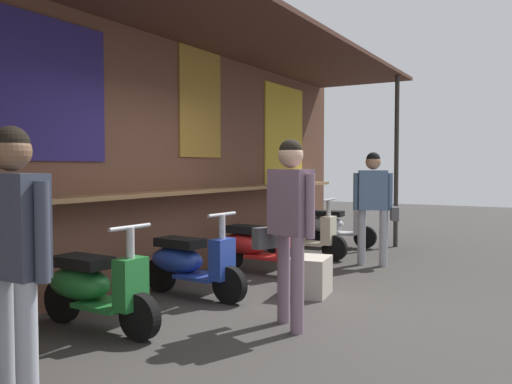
{
  "coord_description": "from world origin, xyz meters",
  "views": [
    {
      "loc": [
        -4.73,
        -2.55,
        1.46
      ],
      "look_at": [
        1.76,
        1.24,
        1.1
      ],
      "focal_mm": 37.13,
      "sensor_mm": 36.0,
      "label": 1
    }
  ],
  "objects_px": {
    "scooter_red": "(255,245)",
    "scooter_cream": "(300,234)",
    "scooter_silver": "(334,225)",
    "shopper_browsing": "(374,197)",
    "scooter_green": "(92,286)",
    "shopper_with_handbag": "(289,213)",
    "shopper_passing": "(11,242)",
    "scooter_blue": "(188,262)",
    "merchandise_crate": "(310,276)"
  },
  "relations": [
    {
      "from": "shopper_browsing",
      "to": "merchandise_crate",
      "type": "xyz_separation_m",
      "value": [
        -2.13,
        0.06,
        -0.8
      ]
    },
    {
      "from": "scooter_green",
      "to": "shopper_with_handbag",
      "type": "xyz_separation_m",
      "value": [
        0.95,
        -1.49,
        0.66
      ]
    },
    {
      "from": "shopper_with_handbag",
      "to": "scooter_blue",
      "type": "bearing_deg",
      "value": -86.17
    },
    {
      "from": "shopper_with_handbag",
      "to": "shopper_passing",
      "type": "bearing_deg",
      "value": 7.26
    },
    {
      "from": "scooter_silver",
      "to": "scooter_green",
      "type": "bearing_deg",
      "value": -93.34
    },
    {
      "from": "scooter_silver",
      "to": "shopper_with_handbag",
      "type": "height_order",
      "value": "shopper_with_handbag"
    },
    {
      "from": "scooter_blue",
      "to": "shopper_browsing",
      "type": "relative_size",
      "value": 0.84
    },
    {
      "from": "scooter_green",
      "to": "merchandise_crate",
      "type": "distance_m",
      "value": 2.45
    },
    {
      "from": "scooter_blue",
      "to": "scooter_green",
      "type": "bearing_deg",
      "value": -86.43
    },
    {
      "from": "scooter_blue",
      "to": "merchandise_crate",
      "type": "xyz_separation_m",
      "value": [
        0.75,
        -1.16,
        -0.17
      ]
    },
    {
      "from": "scooter_red",
      "to": "shopper_browsing",
      "type": "xyz_separation_m",
      "value": [
        1.4,
        -1.22,
        0.63
      ]
    },
    {
      "from": "scooter_silver",
      "to": "scooter_blue",
      "type": "bearing_deg",
      "value": -93.34
    },
    {
      "from": "scooter_red",
      "to": "scooter_cream",
      "type": "relative_size",
      "value": 1.0
    },
    {
      "from": "scooter_red",
      "to": "shopper_browsing",
      "type": "relative_size",
      "value": 0.84
    },
    {
      "from": "shopper_passing",
      "to": "merchandise_crate",
      "type": "xyz_separation_m",
      "value": [
        3.59,
        -0.23,
        -0.82
      ]
    },
    {
      "from": "scooter_blue",
      "to": "merchandise_crate",
      "type": "relative_size",
      "value": 2.72
    },
    {
      "from": "scooter_blue",
      "to": "scooter_silver",
      "type": "bearing_deg",
      "value": 93.57
    },
    {
      "from": "scooter_cream",
      "to": "merchandise_crate",
      "type": "bearing_deg",
      "value": -62.64
    },
    {
      "from": "scooter_red",
      "to": "scooter_silver",
      "type": "relative_size",
      "value": 1.0
    },
    {
      "from": "scooter_green",
      "to": "shopper_browsing",
      "type": "distance_m",
      "value": 4.5
    },
    {
      "from": "scooter_cream",
      "to": "shopper_with_handbag",
      "type": "xyz_separation_m",
      "value": [
        -3.38,
        -1.49,
        0.66
      ]
    },
    {
      "from": "scooter_green",
      "to": "scooter_silver",
      "type": "xyz_separation_m",
      "value": [
        5.77,
        -0.0,
        0.0
      ]
    },
    {
      "from": "scooter_red",
      "to": "merchandise_crate",
      "type": "bearing_deg",
      "value": -31.45
    },
    {
      "from": "shopper_browsing",
      "to": "shopper_passing",
      "type": "relative_size",
      "value": 0.99
    },
    {
      "from": "scooter_green",
      "to": "scooter_silver",
      "type": "relative_size",
      "value": 1.0
    },
    {
      "from": "scooter_green",
      "to": "shopper_passing",
      "type": "bearing_deg",
      "value": -55.27
    },
    {
      "from": "scooter_green",
      "to": "scooter_cream",
      "type": "distance_m",
      "value": 4.33
    },
    {
      "from": "merchandise_crate",
      "to": "shopper_with_handbag",
      "type": "bearing_deg",
      "value": -164.39
    },
    {
      "from": "scooter_cream",
      "to": "shopper_passing",
      "type": "relative_size",
      "value": 0.83
    },
    {
      "from": "scooter_silver",
      "to": "shopper_browsing",
      "type": "height_order",
      "value": "shopper_browsing"
    },
    {
      "from": "scooter_green",
      "to": "scooter_cream",
      "type": "height_order",
      "value": "same"
    },
    {
      "from": "scooter_red",
      "to": "scooter_cream",
      "type": "xyz_separation_m",
      "value": [
        1.44,
        0.0,
        0.0
      ]
    },
    {
      "from": "scooter_silver",
      "to": "merchandise_crate",
      "type": "distance_m",
      "value": 3.8
    },
    {
      "from": "scooter_red",
      "to": "merchandise_crate",
      "type": "relative_size",
      "value": 2.72
    },
    {
      "from": "shopper_with_handbag",
      "to": "shopper_passing",
      "type": "distance_m",
      "value": 2.45
    },
    {
      "from": "scooter_green",
      "to": "scooter_red",
      "type": "height_order",
      "value": "same"
    },
    {
      "from": "scooter_red",
      "to": "scooter_silver",
      "type": "xyz_separation_m",
      "value": [
        2.88,
        -0.0,
        0.0
      ]
    },
    {
      "from": "scooter_red",
      "to": "shopper_passing",
      "type": "height_order",
      "value": "shopper_passing"
    },
    {
      "from": "scooter_blue",
      "to": "shopper_with_handbag",
      "type": "bearing_deg",
      "value": -13.24
    },
    {
      "from": "merchandise_crate",
      "to": "scooter_cream",
      "type": "bearing_deg",
      "value": 27.98
    },
    {
      "from": "scooter_red",
      "to": "shopper_with_handbag",
      "type": "relative_size",
      "value": 0.82
    },
    {
      "from": "scooter_silver",
      "to": "shopper_passing",
      "type": "height_order",
      "value": "shopper_passing"
    },
    {
      "from": "scooter_blue",
      "to": "scooter_silver",
      "type": "xyz_separation_m",
      "value": [
        4.37,
        0.0,
        0.0
      ]
    },
    {
      "from": "scooter_cream",
      "to": "shopper_passing",
      "type": "bearing_deg",
      "value": -81.49
    },
    {
      "from": "scooter_cream",
      "to": "scooter_red",
      "type": "bearing_deg",
      "value": -90.62
    },
    {
      "from": "scooter_green",
      "to": "shopper_with_handbag",
      "type": "height_order",
      "value": "shopper_with_handbag"
    },
    {
      "from": "shopper_with_handbag",
      "to": "shopper_passing",
      "type": "xyz_separation_m",
      "value": [
        -2.38,
        0.57,
        -0.01
      ]
    },
    {
      "from": "scooter_cream",
      "to": "scooter_silver",
      "type": "relative_size",
      "value": 1.0
    },
    {
      "from": "scooter_silver",
      "to": "scooter_cream",
      "type": "bearing_deg",
      "value": -93.34
    },
    {
      "from": "scooter_cream",
      "to": "shopper_passing",
      "type": "height_order",
      "value": "shopper_passing"
    }
  ]
}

